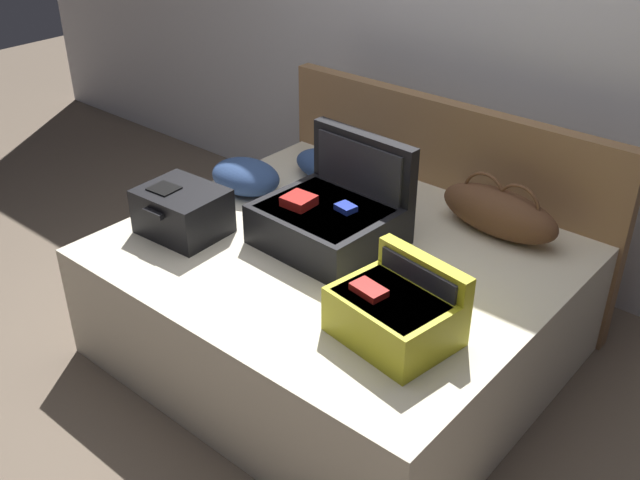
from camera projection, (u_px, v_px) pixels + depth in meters
ground_plane at (279, 394)px, 3.20m from camera, size 12.00×12.00×0.00m
back_wall at (499, 23)px, 3.63m from camera, size 8.00×0.10×2.60m
bed at (337, 302)px, 3.32m from camera, size 1.86×1.61×0.56m
headboard at (442, 195)px, 3.76m from camera, size 1.90×0.08×1.00m
hard_case_large at (331, 216)px, 3.18m from camera, size 0.57×0.53×0.45m
hard_case_medium at (395, 312)px, 2.59m from camera, size 0.46×0.40×0.28m
hard_case_small at (182, 211)px, 3.26m from camera, size 0.38×0.34×0.22m
duffel_bag at (499, 212)px, 3.24m from camera, size 0.59×0.24×0.27m
pillow_near_headboard at (331, 166)px, 3.75m from camera, size 0.42×0.24×0.15m
pillow_center_head at (246, 177)px, 3.63m from camera, size 0.39×0.30×0.16m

